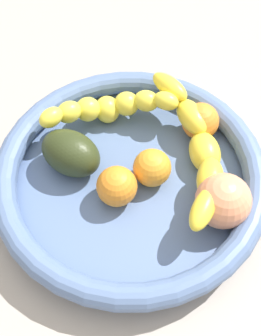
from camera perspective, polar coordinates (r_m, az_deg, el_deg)
kitchen_counter at (r=64.65cm, az=0.00°, el=-3.37°), size 120.00×120.00×3.00cm
fruit_bowl at (r=60.86cm, az=0.00°, el=-1.26°), size 36.75×36.75×5.70cm
banana_draped_left at (r=60.81cm, az=8.51°, el=2.62°), size 24.10×14.16×6.41cm
banana_draped_right at (r=64.80cm, az=-2.88°, el=7.63°), size 11.35×18.17×6.15cm
orange_front at (r=59.45cm, az=2.74°, el=0.04°), size 5.11×5.11×5.11cm
orange_mid_left at (r=57.74cm, az=-1.74°, el=-2.33°), size 5.33×5.33×5.33cm
orange_mid_right at (r=64.73cm, az=8.82°, el=5.86°), size 5.30×5.30×5.30cm
avocado_dark at (r=60.83cm, az=-7.49°, el=2.02°), size 7.90×9.75×5.97cm
peach_blush at (r=56.82cm, az=11.64°, el=-4.09°), size 7.03×7.03×7.03cm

